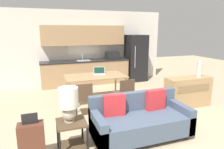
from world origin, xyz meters
The scene contains 14 objects.
ground_plane centered at (0.00, 0.00, 0.00)m, with size 20.00×20.00×0.00m, color tan.
wall_back centered at (0.00, 4.63, 1.35)m, with size 6.40×0.07×2.70m.
kitchen_counter centered at (0.02, 4.33, 0.84)m, with size 3.22×0.65×2.15m.
refrigerator centered at (2.02, 4.23, 0.90)m, with size 0.73×0.74×1.80m.
dining_table centered at (-0.17, 2.30, 0.71)m, with size 1.62×0.92×0.77m.
couch centered at (0.13, 0.22, 0.34)m, with size 1.80×0.80×0.85m.
side_table centered at (-1.14, 0.14, 0.37)m, with size 0.46×0.46×0.55m.
table_lamp centered at (-1.16, 0.16, 0.87)m, with size 0.31×0.31×0.57m.
credenza centered at (2.05, 1.20, 0.39)m, with size 1.22×0.43×0.78m.
vase centered at (2.33, 1.17, 1.00)m, with size 0.12×0.12×0.45m.
dining_chair_near_left centered at (-0.69, 1.45, 0.48)m, with size 0.43×0.43×0.83m.
dining_chair_near_right centered at (0.36, 1.47, 0.48)m, with size 0.46×0.46×0.83m.
laptop centered at (-0.01, 2.43, 0.82)m, with size 0.36×0.31×0.20m.
suitcase centered at (-1.74, 0.06, 0.33)m, with size 0.37×0.22×0.81m.
Camera 1 is at (-1.52, -2.87, 1.99)m, focal length 32.00 mm.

